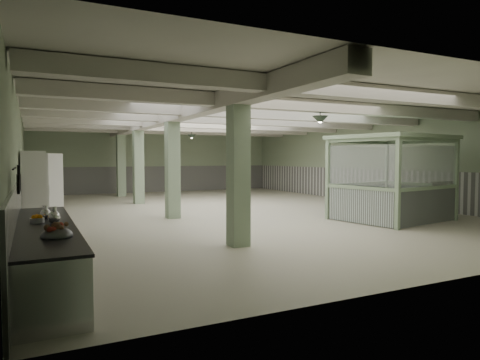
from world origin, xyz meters
name	(u,v)px	position (x,y,z in m)	size (l,w,h in m)	color
floor	(229,211)	(0.00, 0.00, 0.00)	(20.00, 20.00, 0.00)	beige
ceiling	(229,115)	(0.00, 0.00, 3.60)	(14.00, 20.00, 0.02)	white
wall_back	(158,161)	(0.00, 10.00, 1.80)	(14.00, 0.02, 3.60)	#97AA88
wall_front	(476,170)	(0.00, -10.00, 1.80)	(14.00, 0.02, 3.60)	#97AA88
wall_left	(20,164)	(-7.00, 0.00, 1.80)	(0.02, 20.00, 3.60)	#97AA88
wall_right	(370,162)	(7.00, 0.00, 1.80)	(0.02, 20.00, 3.60)	#97AA88
wainscot_left	(22,199)	(-6.97, 0.00, 0.75)	(0.05, 19.90, 1.50)	silver
wainscot_right	(369,186)	(6.97, 0.00, 0.75)	(0.05, 19.90, 1.50)	silver
wainscot_back	(158,179)	(0.00, 9.97, 0.75)	(13.90, 0.05, 1.50)	silver
girder	(164,118)	(-2.50, 0.00, 3.38)	(0.45, 19.90, 0.40)	beige
beam_a	(371,93)	(0.00, -7.50, 3.42)	(13.90, 0.35, 0.32)	beige
beam_b	(305,106)	(0.00, -5.00, 3.42)	(13.90, 0.35, 0.32)	beige
beam_c	(261,114)	(0.00, -2.50, 3.42)	(13.90, 0.35, 0.32)	beige
beam_d	(229,120)	(0.00, 0.00, 3.42)	(13.90, 0.35, 0.32)	beige
beam_e	(204,125)	(0.00, 2.50, 3.42)	(13.90, 0.35, 0.32)	beige
beam_f	(185,128)	(0.00, 5.00, 3.42)	(13.90, 0.35, 0.32)	beige
beam_g	(170,131)	(0.00, 7.50, 3.42)	(13.90, 0.35, 0.32)	beige
column_a	(238,167)	(-2.50, -6.00, 1.80)	(0.42, 0.42, 3.60)	#97B18E
column_b	(172,164)	(-2.50, -1.00, 1.80)	(0.42, 0.42, 3.60)	#97B18E
column_c	(138,162)	(-2.50, 4.00, 1.80)	(0.42, 0.42, 3.60)	#97B18E
column_d	(121,162)	(-2.50, 8.00, 1.80)	(0.42, 0.42, 3.60)	#97B18E
hook_rail	(14,168)	(-6.93, -7.60, 1.85)	(0.02, 0.02, 1.20)	black
pendant_front	(320,120)	(0.50, -5.00, 3.05)	(0.44, 0.44, 0.22)	#2D3C2E
pendant_mid	(235,131)	(0.50, 0.50, 3.05)	(0.44, 0.44, 0.22)	#2D3C2E
pendant_back	(192,137)	(0.50, 5.50, 3.05)	(0.44, 0.44, 0.22)	#2D3C2E
prep_counter	(45,251)	(-6.54, -7.00, 0.46)	(0.92, 5.27, 0.91)	silver
pitcher_near	(45,213)	(-6.50, -6.45, 1.03)	(0.18, 0.21, 0.27)	silver
pitcher_far	(54,215)	(-6.38, -6.93, 1.04)	(0.20, 0.23, 0.29)	silver
veg_colander	(57,231)	(-6.41, -8.32, 1.00)	(0.43, 0.43, 0.19)	#3D3D42
orange_bowl	(37,221)	(-6.64, -6.75, 0.94)	(0.23, 0.23, 0.08)	#B2B2B7
skillet_near	(18,184)	(-6.88, -7.81, 1.63)	(0.29, 0.29, 0.04)	black
skillet_far	(19,182)	(-6.88, -7.24, 1.63)	(0.28, 0.28, 0.04)	black
walkin_cooler	(35,190)	(-6.62, -1.29, 1.08)	(1.00, 2.37, 2.17)	white
guard_booth	(392,164)	(3.72, -4.48, 1.82)	(3.78, 3.36, 2.71)	#9DBA95
filing_cabinet	(443,200)	(5.52, -5.01, 0.61)	(0.40, 0.57, 1.23)	#555648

